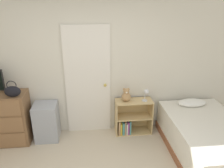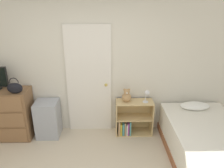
{
  "view_description": "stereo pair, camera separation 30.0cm",
  "coord_description": "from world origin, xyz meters",
  "views": [
    {
      "loc": [
        0.15,
        -1.72,
        2.43
      ],
      "look_at": [
        0.52,
        1.78,
        1.04
      ],
      "focal_mm": 35.0,
      "sensor_mm": 36.0,
      "label": 1
    },
    {
      "loc": [
        0.45,
        -1.73,
        2.43
      ],
      "look_at": [
        0.52,
        1.78,
        1.04
      ],
      "focal_mm": 35.0,
      "sensor_mm": 36.0,
      "label": 2
    }
  ],
  "objects": [
    {
      "name": "bed",
      "position": [
        2.01,
        1.1,
        0.29
      ],
      "size": [
        1.17,
        1.83,
        0.68
      ],
      "color": "brown",
      "rests_on": "ground_plane"
    },
    {
      "name": "teddy_bear",
      "position": [
        0.78,
        1.85,
        0.78
      ],
      "size": [
        0.17,
        0.17,
        0.26
      ],
      "color": "tan",
      "rests_on": "bookshelf"
    },
    {
      "name": "desk_lamp",
      "position": [
        1.14,
        1.81,
        0.83
      ],
      "size": [
        0.11,
        0.11,
        0.24
      ],
      "color": "silver",
      "rests_on": "bookshelf"
    },
    {
      "name": "handbag",
      "position": [
        -1.11,
        1.65,
        1.03
      ],
      "size": [
        0.26,
        0.11,
        0.28
      ],
      "color": "black",
      "rests_on": "dresser"
    },
    {
      "name": "door_closed",
      "position": [
        0.1,
        2.0,
        1.01
      ],
      "size": [
        0.82,
        0.09,
        2.03
      ],
      "color": "silver",
      "rests_on": "ground_plane"
    },
    {
      "name": "storage_bin",
      "position": [
        -0.67,
        1.81,
        0.34
      ],
      "size": [
        0.41,
        0.4,
        0.69
      ],
      "color": "#999EA8",
      "rests_on": "ground_plane"
    },
    {
      "name": "dresser",
      "position": [
        -1.49,
        1.78,
        0.47
      ],
      "size": [
        1.07,
        0.45,
        0.93
      ],
      "color": "brown",
      "rests_on": "ground_plane"
    },
    {
      "name": "bookshelf",
      "position": [
        0.87,
        1.85,
        0.27
      ],
      "size": [
        0.68,
        0.31,
        0.67
      ],
      "color": "tan",
      "rests_on": "ground_plane"
    },
    {
      "name": "wall_back",
      "position": [
        0.0,
        2.06,
        1.27
      ],
      "size": [
        10.0,
        0.06,
        2.55
      ],
      "color": "beige",
      "rests_on": "ground_plane"
    }
  ]
}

